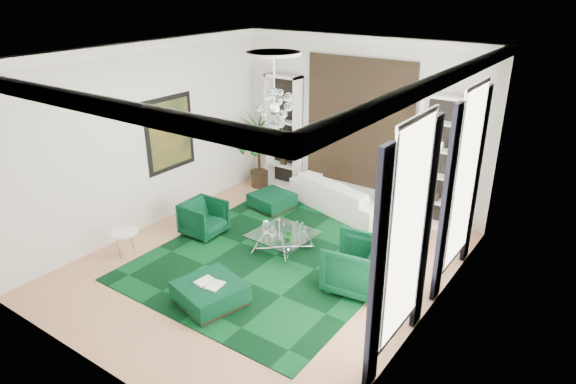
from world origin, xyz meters
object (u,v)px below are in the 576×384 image
Objects in this scene: sofa at (342,195)px; side_table at (126,244)px; armchair_left at (204,218)px; coffee_table at (283,242)px; ottoman_side at (272,201)px; ottoman_front at (211,294)px; palm at (259,140)px; armchair_right at (356,265)px.

sofa is 4.77m from side_table.
coffee_table is at bearing -80.52° from armchair_left.
ottoman_front is at bearing -68.48° from ottoman_side.
sofa reaches higher than armchair_left.
armchair_left is 1.55× the size of side_table.
side_table reaches higher than ottoman_front.
armchair_left is at bearing -102.53° from ottoman_side.
coffee_table is at bearing -44.41° from palm.
sofa is at bearing -2.34° from palm.
armchair_left is 0.95× the size of ottoman_side.
coffee_table is (1.75, 0.35, -0.17)m from armchair_left.
side_table is at bearing 76.65° from sofa.
armchair_left reaches higher than side_table.
armchair_right reaches higher than ottoman_side.
armchair_left is 0.33× the size of palm.
armchair_right is at bearing -30.14° from ottoman_side.
ottoman_front reaches higher than ottoman_side.
ottoman_front is (1.80, -1.75, -0.17)m from armchair_left.
ottoman_side is at bearing -128.51° from armchair_right.
sofa is 1.61m from ottoman_side.
armchair_right is 2.45m from ottoman_front.
sofa reaches higher than coffee_table.
side_table is at bearing 174.05° from ottoman_front.
sofa reaches higher than ottoman_front.
side_table is at bearing -141.79° from coffee_table.
palm is at bearing -131.58° from armchair_right.
coffee_table is 3.58m from palm.
sofa is 2.59m from palm.
ottoman_front is at bearing -60.95° from palm.
side_table is (-0.60, -1.50, -0.11)m from armchair_left.
armchair_left is at bearing 135.81° from ottoman_front.
armchair_right reaches higher than ottoman_front.
ottoman_side is at bearing 132.95° from coffee_table.
palm reaches higher than side_table.
armchair_right is 1.80m from coffee_table.
armchair_right is 1.94× the size of side_table.
ottoman_side is at bearing 111.52° from ottoman_front.
ottoman_side is 1.63× the size of side_table.
palm reaches higher than coffee_table.
armchair_right is at bearing -11.31° from coffee_table.
ottoman_front is (1.40, -3.55, 0.01)m from ottoman_side.
palm reaches higher than armchair_left.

